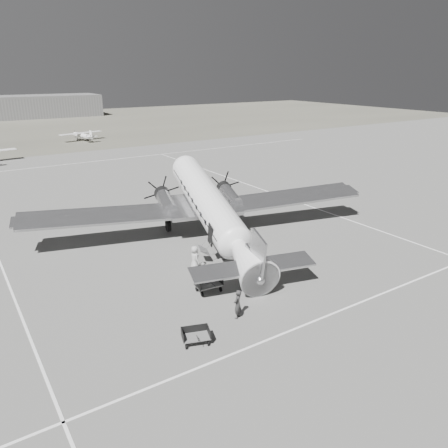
{
  "coord_description": "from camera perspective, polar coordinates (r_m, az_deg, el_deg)",
  "views": [
    {
      "loc": [
        -20.22,
        -29.63,
        13.75
      ],
      "look_at": [
        -2.31,
        -2.08,
        2.2
      ],
      "focal_mm": 35.0,
      "sensor_mm": 36.0,
      "label": 1
    }
  ],
  "objects": [
    {
      "name": "passenger",
      "position": [
        31.7,
        -3.86,
        -4.5
      ],
      "size": [
        0.63,
        0.95,
        1.89
      ],
      "primitive_type": "imported",
      "rotation": [
        0.0,
        0.0,
        1.54
      ],
      "color": "#B1B1AE",
      "rests_on": "ground"
    },
    {
      "name": "light_plane_right",
      "position": [
        96.68,
        -18.02,
        10.84
      ],
      "size": [
        10.71,
        9.42,
        1.92
      ],
      "primitive_type": null,
      "rotation": [
        0.0,
        0.0,
        0.23
      ],
      "color": "white",
      "rests_on": "ground"
    },
    {
      "name": "hangar_main",
      "position": [
        152.1,
        -24.14,
        13.81
      ],
      "size": [
        42.0,
        14.0,
        6.6
      ],
      "color": "slate",
      "rests_on": "ground"
    },
    {
      "name": "taxi_line_horizon",
      "position": [
        73.8,
        -16.69,
        7.83
      ],
      "size": [
        90.0,
        0.15,
        0.01
      ],
      "primitive_type": "cube",
      "color": "white",
      "rests_on": "ground"
    },
    {
      "name": "taxi_line_right",
      "position": [
        45.88,
        13.7,
        1.37
      ],
      "size": [
        0.15,
        80.0,
        0.01
      ],
      "primitive_type": "cube",
      "color": "white",
      "rests_on": "ground"
    },
    {
      "name": "baggage_cart_far",
      "position": [
        23.96,
        -3.71,
        -14.44
      ],
      "size": [
        1.82,
        1.53,
        0.88
      ],
      "primitive_type": null,
      "rotation": [
        0.0,
        0.0,
        -0.32
      ],
      "color": "slate",
      "rests_on": "ground"
    },
    {
      "name": "dc3_airliner",
      "position": [
        36.2,
        -1.73,
        1.99
      ],
      "size": [
        35.18,
        28.28,
        5.89
      ],
      "primitive_type": null,
      "rotation": [
        0.0,
        0.0,
        -0.24
      ],
      "color": "#ACADAF",
      "rests_on": "ground"
    },
    {
      "name": "ground_crew",
      "position": [
        25.88,
        1.79,
        -10.43
      ],
      "size": [
        0.78,
        0.71,
        1.8
      ],
      "primitive_type": "imported",
      "rotation": [
        0.0,
        0.0,
        3.7
      ],
      "color": "#2D2D2D",
      "rests_on": "ground"
    },
    {
      "name": "taxi_line_near",
      "position": [
        29.02,
        17.15,
        -9.85
      ],
      "size": [
        60.0,
        0.15,
        0.01
      ],
      "primitive_type": "cube",
      "color": "white",
      "rests_on": "ground"
    },
    {
      "name": "ground",
      "position": [
        38.42,
        1.2,
        -1.61
      ],
      "size": [
        260.0,
        260.0,
        0.0
      ],
      "primitive_type": "plane",
      "color": "slate",
      "rests_on": "ground"
    },
    {
      "name": "grass_infield",
      "position": [
        127.01,
        -24.18,
        11.51
      ],
      "size": [
        260.0,
        90.0,
        0.01
      ],
      "primitive_type": "cube",
      "color": "#656355",
      "rests_on": "ground"
    },
    {
      "name": "ramp_agent",
      "position": [
        29.9,
        -2.75,
        -6.37
      ],
      "size": [
        0.91,
        0.96,
        1.56
      ],
      "primitive_type": "imported",
      "rotation": [
        0.0,
        0.0,
        0.99
      ],
      "color": "#ABABA9",
      "rests_on": "ground"
    },
    {
      "name": "baggage_cart_near",
      "position": [
        28.93,
        -2.02,
        -7.9
      ],
      "size": [
        1.88,
        1.4,
        1.01
      ],
      "primitive_type": null,
      "rotation": [
        0.0,
        0.0,
        -0.08
      ],
      "color": "slate",
      "rests_on": "ground"
    }
  ]
}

